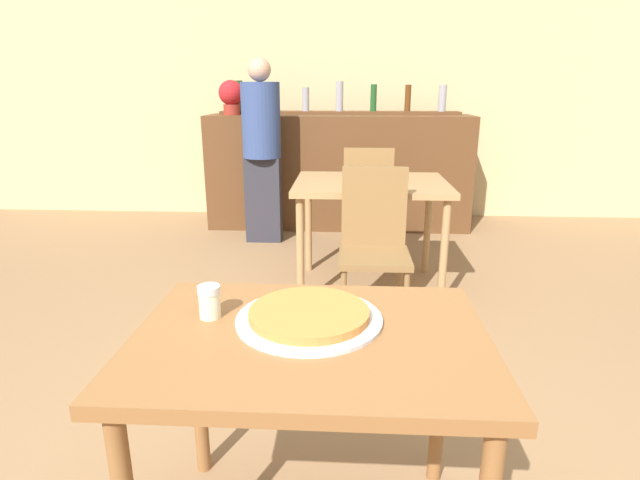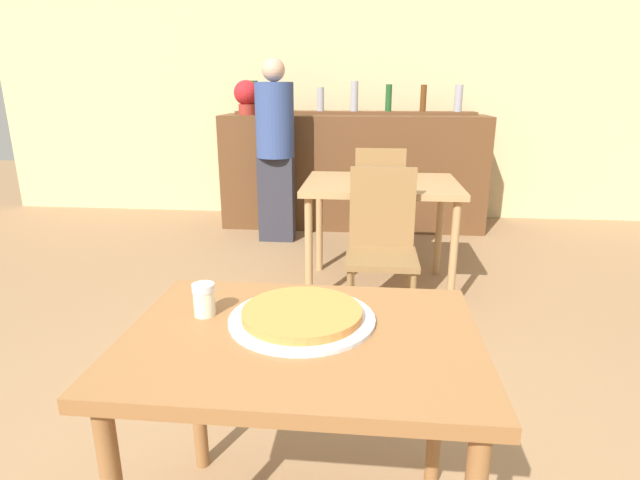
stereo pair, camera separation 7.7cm
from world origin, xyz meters
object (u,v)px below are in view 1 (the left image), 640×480
(person_standing, at_px, (262,146))
(chair_far_side_front, at_px, (374,238))
(cheese_shaker, at_px, (210,301))
(pizza_tray, at_px, (309,316))
(chair_far_side_back, at_px, (367,197))
(potted_plant, at_px, (231,95))

(person_standing, bearing_deg, chair_far_side_front, -61.18)
(cheese_shaker, bearing_deg, chair_far_side_front, 69.22)
(cheese_shaker, relative_size, person_standing, 0.06)
(cheese_shaker, bearing_deg, pizza_tray, -2.14)
(chair_far_side_front, xyz_separation_m, person_standing, (-0.93, 1.68, 0.34))
(chair_far_side_back, xyz_separation_m, potted_plant, (-1.30, 1.08, 0.76))
(chair_far_side_front, bearing_deg, cheese_shaker, -110.78)
(chair_far_side_front, bearing_deg, pizza_tray, -100.13)
(chair_far_side_front, relative_size, pizza_tray, 2.22)
(chair_far_side_back, height_order, pizza_tray, chair_far_side_back)
(chair_far_side_back, relative_size, person_standing, 0.58)
(pizza_tray, height_order, potted_plant, potted_plant)
(person_standing, distance_m, potted_plant, 0.78)
(chair_far_side_front, relative_size, cheese_shaker, 9.63)
(cheese_shaker, relative_size, potted_plant, 0.30)
(chair_far_side_front, height_order, person_standing, person_standing)
(chair_far_side_front, distance_m, person_standing, 1.95)
(pizza_tray, bearing_deg, chair_far_side_front, 79.87)
(chair_far_side_back, distance_m, cheese_shaker, 2.66)
(chair_far_side_front, distance_m, potted_plant, 2.68)
(pizza_tray, height_order, cheese_shaker, cheese_shaker)
(chair_far_side_front, bearing_deg, potted_plant, 120.48)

